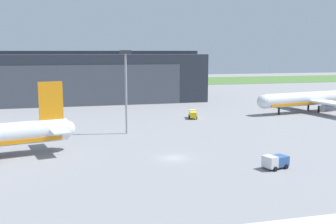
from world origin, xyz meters
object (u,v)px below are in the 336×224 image
(pushback_tractor, at_px, (193,114))
(apron_light_mast, at_px, (126,85))
(maintenance_hangar, at_px, (80,77))
(airliner_far_left, at_px, (310,99))
(ops_van, at_px, (275,161))

(pushback_tractor, bearing_deg, apron_light_mast, -142.87)
(maintenance_hangar, xyz_separation_m, airliner_far_left, (65.36, -44.24, -4.66))
(maintenance_hangar, height_order, ops_van, maintenance_hangar)
(airliner_far_left, relative_size, pushback_tractor, 7.53)
(pushback_tractor, bearing_deg, maintenance_hangar, 121.18)
(maintenance_hangar, bearing_deg, pushback_tractor, -58.82)
(airliner_far_left, xyz_separation_m, apron_light_mast, (-57.06, -17.54, 6.84))
(ops_van, height_order, apron_light_mast, apron_light_mast)
(maintenance_hangar, distance_m, airliner_far_left, 79.06)
(maintenance_hangar, height_order, airliner_far_left, maintenance_hangar)
(maintenance_hangar, height_order, pushback_tractor, maintenance_hangar)
(pushback_tractor, bearing_deg, ops_van, -91.41)
(airliner_far_left, bearing_deg, pushback_tractor, -176.24)
(airliner_far_left, distance_m, pushback_tractor, 37.29)
(maintenance_hangar, bearing_deg, airliner_far_left, -34.09)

